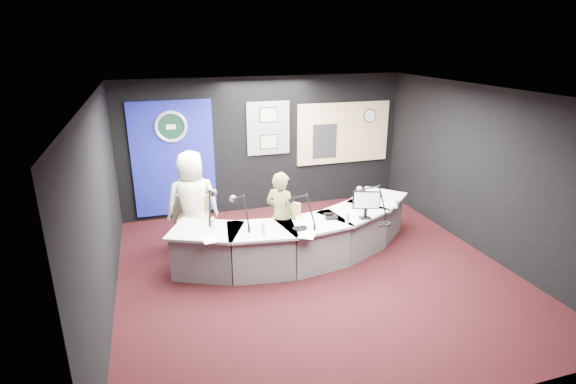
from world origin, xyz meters
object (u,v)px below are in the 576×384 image
object	(u,v)px
armchair_left	(195,229)
person_woman	(281,217)
person_man	(193,203)
broadcast_desk	(301,237)
armchair_right	(281,234)

from	to	relation	value
armchair_left	person_woman	size ratio (longest dim) A/B	0.56
person_man	person_woman	bearing A→B (deg)	150.43
broadcast_desk	armchair_right	size ratio (longest dim) A/B	4.95
broadcast_desk	person_man	size ratio (longest dim) A/B	2.51
person_man	person_woman	xyz separation A→B (m)	(1.34, -0.71, -0.13)
armchair_right	person_man	size ratio (longest dim) A/B	0.51
broadcast_desk	person_man	distance (m)	1.91
person_woman	armchair_right	bearing A→B (deg)	-0.00
broadcast_desk	armchair_left	xyz separation A→B (m)	(-1.67, 0.76, 0.05)
armchair_left	armchair_right	xyz separation A→B (m)	(1.34, -0.71, 0.03)
broadcast_desk	person_woman	xyz separation A→B (m)	(-0.33, 0.04, 0.39)
armchair_right	broadcast_desk	bearing A→B (deg)	37.82
armchair_right	person_woman	xyz separation A→B (m)	(0.00, 0.00, 0.31)
armchair_left	person_man	bearing A→B (deg)	0.00
armchair_left	broadcast_desk	bearing A→B (deg)	-9.96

